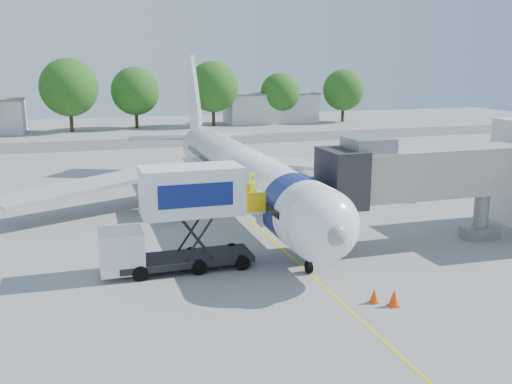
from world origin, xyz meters
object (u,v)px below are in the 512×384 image
object	(u,v)px
aircraft	(239,171)
catering_hiloader	(180,219)
ground_tug	(371,323)
jet_bridge	(420,174)

from	to	relation	value
aircraft	catering_hiloader	size ratio (longest dim) A/B	4.44
ground_tug	jet_bridge	bearing A→B (deg)	33.34
jet_bridge	ground_tug	distance (m)	13.71
catering_hiloader	ground_tug	world-z (taller)	catering_hiloader
aircraft	jet_bridge	world-z (taller)	aircraft
ground_tug	aircraft	bearing A→B (deg)	71.99
aircraft	catering_hiloader	bearing A→B (deg)	-119.37
jet_bridge	catering_hiloader	size ratio (longest dim) A/B	1.64
aircraft	catering_hiloader	distance (m)	12.77
aircraft	catering_hiloader	world-z (taller)	aircraft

